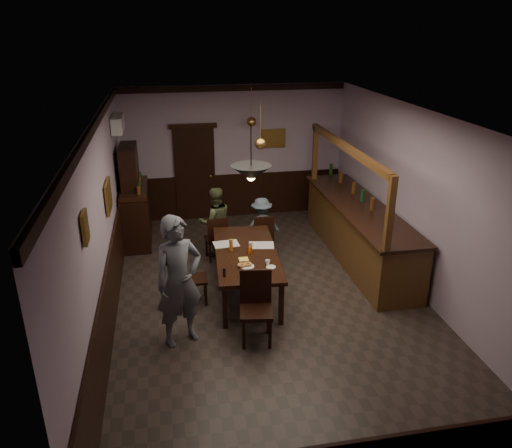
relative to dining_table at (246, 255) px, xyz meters
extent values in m
cube|color=#2D2621|center=(0.33, -0.35, -0.69)|extent=(5.00, 8.00, 0.01)
cube|color=white|center=(0.33, -0.35, 2.31)|extent=(5.00, 8.00, 0.01)
cube|color=#AA96AE|center=(0.33, 3.65, 0.81)|extent=(5.00, 0.01, 3.00)
cube|color=#AA96AE|center=(0.33, -4.35, 0.81)|extent=(5.00, 0.01, 3.00)
cube|color=#AA96AE|center=(-2.17, -0.35, 0.81)|extent=(0.01, 8.00, 3.00)
cube|color=#AA96AE|center=(2.83, -0.35, 0.81)|extent=(0.01, 8.00, 3.00)
cube|color=black|center=(0.00, 0.00, 0.03)|extent=(1.15, 2.26, 0.06)
cube|color=black|center=(-0.49, -0.99, -0.34)|extent=(0.07, 0.07, 0.69)
cube|color=black|center=(0.35, -1.05, -0.34)|extent=(0.07, 0.07, 0.69)
cube|color=black|center=(-0.35, 1.05, -0.34)|extent=(0.07, 0.07, 0.69)
cube|color=black|center=(0.49, 0.99, -0.34)|extent=(0.07, 0.07, 0.69)
cube|color=black|center=(-0.36, 1.38, -0.27)|extent=(0.44, 0.44, 0.05)
cube|color=black|center=(-0.33, 1.20, -0.02)|extent=(0.39, 0.09, 0.46)
cube|color=black|center=(-0.22, 1.55, -0.49)|extent=(0.04, 0.04, 0.40)
cube|color=black|center=(-0.53, 1.51, -0.49)|extent=(0.04, 0.04, 0.40)
cube|color=black|center=(-0.18, 1.24, -0.49)|extent=(0.04, 0.04, 0.40)
cube|color=black|center=(-0.49, 1.20, -0.49)|extent=(0.04, 0.04, 0.40)
cube|color=black|center=(0.54, 1.32, -0.27)|extent=(0.41, 0.41, 0.05)
cube|color=black|center=(0.53, 1.14, -0.02)|extent=(0.39, 0.06, 0.46)
cube|color=black|center=(0.71, 1.46, -0.49)|extent=(0.04, 0.04, 0.39)
cube|color=black|center=(0.40, 1.48, -0.49)|extent=(0.04, 0.04, 0.39)
cube|color=black|center=(0.69, 1.15, -0.49)|extent=(0.04, 0.04, 0.39)
cube|color=black|center=(0.38, 1.17, -0.49)|extent=(0.04, 0.04, 0.39)
cube|color=black|center=(-0.10, -1.40, -0.20)|extent=(0.51, 0.51, 0.05)
cube|color=black|center=(-0.07, -1.19, 0.09)|extent=(0.45, 0.11, 0.54)
cube|color=black|center=(-0.30, -1.55, -0.45)|extent=(0.04, 0.04, 0.46)
cube|color=black|center=(0.06, -1.60, -0.45)|extent=(0.04, 0.04, 0.46)
cube|color=black|center=(-0.25, -1.19, -0.45)|extent=(0.04, 0.04, 0.46)
cube|color=black|center=(0.11, -1.24, -0.45)|extent=(0.04, 0.04, 0.46)
cube|color=black|center=(-0.86, -0.14, -0.28)|extent=(0.39, 0.39, 0.05)
cube|color=black|center=(-1.03, -0.14, -0.03)|extent=(0.04, 0.38, 0.45)
cube|color=black|center=(-0.71, -0.30, -0.49)|extent=(0.04, 0.04, 0.39)
cube|color=black|center=(-0.70, 0.01, -0.49)|extent=(0.04, 0.04, 0.39)
cube|color=black|center=(-1.02, -0.29, -0.49)|extent=(0.04, 0.04, 0.39)
cube|color=black|center=(-1.01, 0.02, -0.49)|extent=(0.04, 0.04, 0.39)
imported|color=#585B64|center=(-1.13, -1.17, 0.27)|extent=(0.82, 0.70, 1.91)
imported|color=#4D5734|center=(-0.34, 1.58, 0.00)|extent=(0.75, 0.63, 1.37)
imported|color=#4D606F|center=(0.56, 1.52, -0.12)|extent=(0.75, 0.47, 1.13)
cube|color=silver|center=(-0.29, 0.36, 0.07)|extent=(0.44, 0.33, 0.01)
cube|color=silver|center=(0.29, 0.20, 0.07)|extent=(0.47, 0.37, 0.01)
cube|color=#FFE15D|center=(-0.09, -0.26, 0.07)|extent=(0.16, 0.16, 0.00)
cylinder|color=white|center=(0.28, -0.61, 0.07)|extent=(0.15, 0.15, 0.01)
imported|color=white|center=(0.25, -0.53, 0.11)|extent=(0.09, 0.09, 0.07)
cylinder|color=white|center=(-0.08, -0.53, 0.07)|extent=(0.22, 0.22, 0.01)
torus|color=#C68C47|center=(-0.16, -0.52, 0.10)|extent=(0.13, 0.13, 0.04)
torus|color=#C68C47|center=(-0.06, -0.51, 0.10)|extent=(0.13, 0.13, 0.04)
cylinder|color=orange|center=(0.05, -0.08, 0.12)|extent=(0.07, 0.07, 0.12)
cylinder|color=#BF721E|center=(-0.24, 0.10, 0.16)|extent=(0.06, 0.06, 0.20)
cylinder|color=silver|center=(0.08, 0.03, 0.14)|extent=(0.06, 0.06, 0.15)
cylinder|color=black|center=(-0.46, -0.77, 0.13)|extent=(0.04, 0.04, 0.14)
cube|color=black|center=(-1.87, 2.56, -0.14)|extent=(0.54, 1.52, 1.08)
cube|color=black|center=(-1.87, 2.56, 0.45)|extent=(0.52, 1.46, 0.09)
cube|color=black|center=(-1.92, 2.56, 0.89)|extent=(0.33, 0.98, 0.87)
cube|color=#472B13|center=(2.33, 0.95, -0.17)|extent=(0.84, 3.92, 1.03)
cube|color=black|center=(2.31, 0.95, 0.36)|extent=(0.93, 4.01, 0.06)
cube|color=#472B13|center=(1.96, 0.95, 1.51)|extent=(0.10, 3.82, 0.12)
cube|color=#472B13|center=(1.96, -0.92, 0.95)|extent=(0.10, 0.10, 1.21)
cube|color=#472B13|center=(1.96, 2.81, 0.95)|extent=(0.10, 0.10, 1.21)
cube|color=black|center=(-0.57, 3.60, 0.36)|extent=(0.90, 0.06, 2.10)
cube|color=white|center=(-2.05, 2.55, 1.76)|extent=(0.20, 0.85, 0.30)
cube|color=olive|center=(-2.13, -1.95, 1.46)|extent=(0.04, 0.28, 0.36)
cube|color=olive|center=(-2.13, 0.45, 1.01)|extent=(0.04, 0.62, 0.48)
cube|color=olive|center=(1.23, 3.61, 1.11)|extent=(0.55, 0.04, 0.42)
cylinder|color=black|center=(-0.06, -0.80, 1.98)|extent=(0.02, 0.02, 0.67)
cone|color=black|center=(-0.06, -0.80, 1.64)|extent=(0.56, 0.56, 0.22)
sphere|color=#FFD88C|center=(-0.06, -0.80, 1.59)|extent=(0.12, 0.12, 0.12)
cylinder|color=#BF8C3F|center=(0.43, 1.04, 1.96)|extent=(0.02, 0.02, 0.70)
cone|color=#BF8C3F|center=(0.43, 1.04, 1.61)|extent=(0.20, 0.20, 0.22)
sphere|color=#FFD88C|center=(0.43, 1.04, 1.56)|extent=(0.12, 0.12, 0.12)
cylinder|color=#BF8C3F|center=(0.63, 3.04, 1.96)|extent=(0.02, 0.02, 0.70)
cone|color=#BF8C3F|center=(0.63, 3.04, 1.61)|extent=(0.20, 0.20, 0.22)
sphere|color=#FFD88C|center=(0.63, 3.04, 1.56)|extent=(0.12, 0.12, 0.12)
camera|label=1|loc=(-1.20, -7.30, 3.58)|focal=35.00mm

